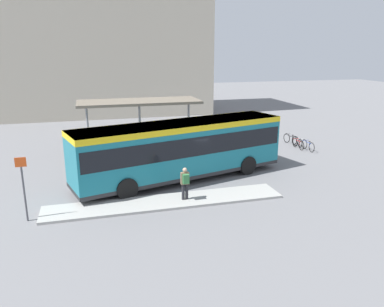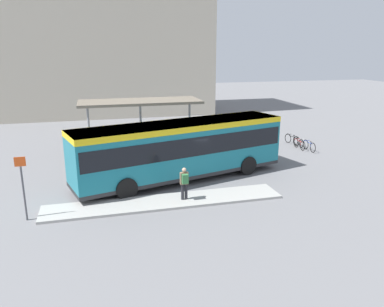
{
  "view_description": "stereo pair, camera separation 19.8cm",
  "coord_description": "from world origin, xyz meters",
  "px_view_note": "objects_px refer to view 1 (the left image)",
  "views": [
    {
      "loc": [
        -4.73,
        -19.26,
        7.0
      ],
      "look_at": [
        0.6,
        0.0,
        1.45
      ],
      "focal_mm": 35.0,
      "sensor_mm": 36.0,
      "label": 1
    },
    {
      "loc": [
        -4.54,
        -19.32,
        7.0
      ],
      "look_at": [
        0.6,
        0.0,
        1.45
      ],
      "focal_mm": 35.0,
      "sensor_mm": 36.0,
      "label": 2
    }
  ],
  "objects_px": {
    "bicycle_white": "(297,142)",
    "bicycle_black": "(291,139)",
    "pedestrian_waiting": "(185,182)",
    "platform_sign": "(23,186)",
    "potted_planter_near_shelter": "(139,149)",
    "bicycle_blue": "(308,146)",
    "bicycle_red": "(298,144)",
    "city_bus": "(182,147)"
  },
  "relations": [
    {
      "from": "bicycle_white",
      "to": "bicycle_black",
      "type": "height_order",
      "value": "bicycle_black"
    },
    {
      "from": "pedestrian_waiting",
      "to": "bicycle_black",
      "type": "height_order",
      "value": "pedestrian_waiting"
    },
    {
      "from": "bicycle_blue",
      "to": "bicycle_black",
      "type": "bearing_deg",
      "value": 7.23
    },
    {
      "from": "pedestrian_waiting",
      "to": "bicycle_white",
      "type": "distance_m",
      "value": 13.58
    },
    {
      "from": "bicycle_white",
      "to": "bicycle_black",
      "type": "xyz_separation_m",
      "value": [
        -0.16,
        0.68,
        0.04
      ]
    },
    {
      "from": "city_bus",
      "to": "pedestrian_waiting",
      "type": "height_order",
      "value": "city_bus"
    },
    {
      "from": "bicycle_red",
      "to": "potted_planter_near_shelter",
      "type": "distance_m",
      "value": 11.62
    },
    {
      "from": "bicycle_red",
      "to": "platform_sign",
      "type": "height_order",
      "value": "platform_sign"
    },
    {
      "from": "bicycle_black",
      "to": "pedestrian_waiting",
      "type": "bearing_deg",
      "value": 120.79
    },
    {
      "from": "bicycle_black",
      "to": "potted_planter_near_shelter",
      "type": "bearing_deg",
      "value": 86.42
    },
    {
      "from": "potted_planter_near_shelter",
      "to": "bicycle_white",
      "type": "bearing_deg",
      "value": 2.02
    },
    {
      "from": "pedestrian_waiting",
      "to": "potted_planter_near_shelter",
      "type": "relative_size",
      "value": 1.15
    },
    {
      "from": "bicycle_blue",
      "to": "bicycle_white",
      "type": "bearing_deg",
      "value": 3.79
    },
    {
      "from": "bicycle_blue",
      "to": "platform_sign",
      "type": "distance_m",
      "value": 19.21
    },
    {
      "from": "bicycle_white",
      "to": "potted_planter_near_shelter",
      "type": "relative_size",
      "value": 1.15
    },
    {
      "from": "bicycle_blue",
      "to": "bicycle_red",
      "type": "height_order",
      "value": "bicycle_blue"
    },
    {
      "from": "pedestrian_waiting",
      "to": "bicycle_white",
      "type": "xyz_separation_m",
      "value": [
        10.82,
        8.17,
        -0.68
      ]
    },
    {
      "from": "pedestrian_waiting",
      "to": "bicycle_blue",
      "type": "xyz_separation_m",
      "value": [
        10.89,
        6.82,
        -0.66
      ]
    },
    {
      "from": "bicycle_blue",
      "to": "bicycle_white",
      "type": "height_order",
      "value": "bicycle_blue"
    },
    {
      "from": "pedestrian_waiting",
      "to": "bicycle_red",
      "type": "height_order",
      "value": "pedestrian_waiting"
    },
    {
      "from": "bicycle_white",
      "to": "platform_sign",
      "type": "bearing_deg",
      "value": -59.87
    },
    {
      "from": "bicycle_blue",
      "to": "bicycle_white",
      "type": "relative_size",
      "value": 1.06
    },
    {
      "from": "bicycle_white",
      "to": "potted_planter_near_shelter",
      "type": "bearing_deg",
      "value": -83.07
    },
    {
      "from": "pedestrian_waiting",
      "to": "bicycle_black",
      "type": "distance_m",
      "value": 13.87
    },
    {
      "from": "bicycle_white",
      "to": "bicycle_red",
      "type": "bearing_deg",
      "value": -21.01
    },
    {
      "from": "city_bus",
      "to": "platform_sign",
      "type": "relative_size",
      "value": 4.36
    },
    {
      "from": "bicycle_blue",
      "to": "bicycle_red",
      "type": "xyz_separation_m",
      "value": [
        -0.39,
        0.68,
        -0.0
      ]
    },
    {
      "from": "bicycle_blue",
      "to": "bicycle_black",
      "type": "height_order",
      "value": "bicycle_black"
    },
    {
      "from": "bicycle_blue",
      "to": "bicycle_red",
      "type": "bearing_deg",
      "value": 31.22
    },
    {
      "from": "bicycle_red",
      "to": "bicycle_white",
      "type": "relative_size",
      "value": 1.05
    },
    {
      "from": "bicycle_blue",
      "to": "bicycle_black",
      "type": "distance_m",
      "value": 2.04
    },
    {
      "from": "bicycle_red",
      "to": "bicycle_black",
      "type": "height_order",
      "value": "bicycle_black"
    },
    {
      "from": "platform_sign",
      "to": "bicycle_white",
      "type": "bearing_deg",
      "value": 25.22
    },
    {
      "from": "bicycle_red",
      "to": "bicycle_white",
      "type": "bearing_deg",
      "value": -24.42
    },
    {
      "from": "bicycle_black",
      "to": "potted_planter_near_shelter",
      "type": "distance_m",
      "value": 11.84
    },
    {
      "from": "bicycle_red",
      "to": "potted_planter_near_shelter",
      "type": "bearing_deg",
      "value": 90.25
    },
    {
      "from": "bicycle_blue",
      "to": "platform_sign",
      "type": "relative_size",
      "value": 0.6
    },
    {
      "from": "city_bus",
      "to": "bicycle_black",
      "type": "xyz_separation_m",
      "value": [
        10.03,
        5.64,
        -1.5
      ]
    },
    {
      "from": "pedestrian_waiting",
      "to": "bicycle_black",
      "type": "bearing_deg",
      "value": -50.73
    },
    {
      "from": "city_bus",
      "to": "bicycle_black",
      "type": "relative_size",
      "value": 7.02
    },
    {
      "from": "bicycle_white",
      "to": "pedestrian_waiting",
      "type": "bearing_deg",
      "value": -48.02
    },
    {
      "from": "pedestrian_waiting",
      "to": "platform_sign",
      "type": "relative_size",
      "value": 0.56
    }
  ]
}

